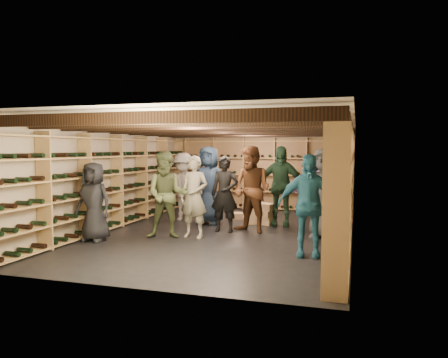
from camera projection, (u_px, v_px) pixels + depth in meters
ground at (222, 232)px, 9.55m from camera, size 8.00×8.00×0.00m
walls at (222, 178)px, 9.46m from camera, size 5.52×8.02×2.40m
ceiling at (222, 122)px, 9.38m from camera, size 5.50×8.00×0.01m
ceiling_joists at (222, 129)px, 9.39m from camera, size 5.40×7.12×0.18m
wine_rack_left at (117, 181)px, 10.22m from camera, size 0.32×7.50×2.15m
wine_rack_right at (344, 187)px, 8.72m from camera, size 0.32×7.50×2.15m
wine_rack_back at (259, 174)px, 13.13m from camera, size 4.70×0.30×2.15m
crate_stack_left at (263, 214)px, 10.58m from camera, size 0.58×0.47×0.51m
crate_stack_right at (254, 217)px, 10.66m from camera, size 0.57×0.44×0.34m
crate_loose at (239, 216)px, 11.31m from camera, size 0.51×0.35×0.17m
person_0 at (94, 202)px, 8.62m from camera, size 0.79×0.54×1.57m
person_1 at (225, 194)px, 9.57m from camera, size 0.62×0.42×1.67m
person_2 at (167, 195)px, 8.90m from camera, size 1.03×0.90×1.78m
person_4 at (308, 205)px, 7.38m from camera, size 1.06×0.54×1.74m
person_6 at (209, 185)px, 10.57m from camera, size 1.00×0.73×1.89m
person_7 at (194, 197)px, 8.95m from camera, size 0.67×0.48×1.69m
person_8 at (252, 189)px, 9.48m from camera, size 1.13×1.02×1.89m
person_9 at (183, 187)px, 11.14m from camera, size 1.18×0.75×1.73m
person_10 at (280, 186)px, 10.34m from camera, size 1.14×0.53×1.90m
person_11 at (322, 194)px, 10.14m from camera, size 1.51×0.73×1.56m
person_12 at (324, 193)px, 8.86m from camera, size 1.04×0.83×1.85m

